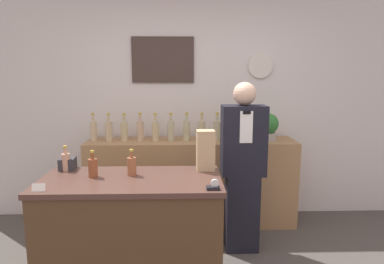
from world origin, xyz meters
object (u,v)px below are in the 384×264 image
Objects in this scene: paper_bag at (206,150)px; tape_dispenser at (214,186)px; potted_plant at (268,126)px; shopkeeper at (243,168)px.

paper_bag is 0.51m from tape_dispenser.
potted_plant is at bearing 52.37° from paper_bag.
tape_dispenser is (-0.73, -1.47, -0.19)m from potted_plant.
shopkeeper is at bearing 46.43° from paper_bag.
shopkeeper reaches higher than potted_plant.
potted_plant is at bearing 57.18° from shopkeeper.
paper_bag is (-0.76, -0.98, -0.04)m from potted_plant.
paper_bag reaches higher than tape_dispenser.
potted_plant is 0.93× the size of paper_bag.
potted_plant is at bearing 63.46° from tape_dispenser.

